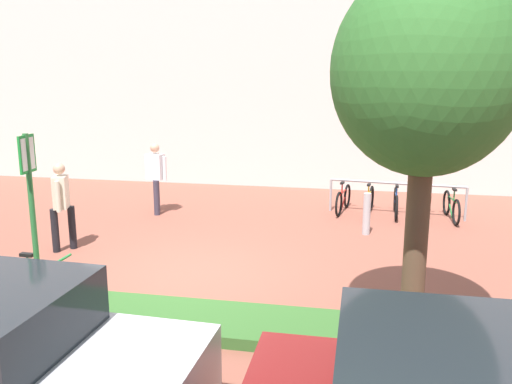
# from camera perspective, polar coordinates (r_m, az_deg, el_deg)

# --- Properties ---
(ground_plane) EXTENTS (60.00, 60.00, 0.00)m
(ground_plane) POSITION_cam_1_polar(r_m,az_deg,el_deg) (9.44, -7.13, -8.77)
(ground_plane) COLOR brown
(building_facade) EXTENTS (28.00, 1.20, 10.00)m
(building_facade) POSITION_cam_1_polar(r_m,az_deg,el_deg) (16.76, 1.44, 18.00)
(building_facade) COLOR silver
(building_facade) RESTS_ON ground
(planter_strip) EXTENTS (7.00, 1.10, 0.16)m
(planter_strip) POSITION_cam_1_polar(r_m,az_deg,el_deg) (7.91, -10.88, -12.67)
(planter_strip) COLOR #336028
(planter_strip) RESTS_ON ground
(tree_sidewalk) EXTENTS (2.18, 2.18, 4.62)m
(tree_sidewalk) POSITION_cam_1_polar(r_m,az_deg,el_deg) (6.54, 17.46, 11.67)
(tree_sidewalk) COLOR brown
(tree_sidewalk) RESTS_ON ground
(parking_sign_post) EXTENTS (0.08, 0.36, 2.59)m
(parking_sign_post) POSITION_cam_1_polar(r_m,az_deg,el_deg) (8.16, -22.46, -0.66)
(parking_sign_post) COLOR #2D7238
(parking_sign_post) RESTS_ON ground
(bike_at_sign) EXTENTS (1.68, 0.42, 0.86)m
(bike_at_sign) POSITION_cam_1_polar(r_m,az_deg,el_deg) (8.61, -21.56, -9.25)
(bike_at_sign) COLOR black
(bike_at_sign) RESTS_ON ground
(bike_rack_cluster) EXTENTS (3.19, 1.80, 0.83)m
(bike_rack_cluster) POSITION_cam_1_polar(r_m,az_deg,el_deg) (13.48, 14.41, -1.01)
(bike_rack_cluster) COLOR #99999E
(bike_rack_cluster) RESTS_ON ground
(bollard_steel) EXTENTS (0.16, 0.16, 0.90)m
(bollard_steel) POSITION_cam_1_polar(r_m,az_deg,el_deg) (11.80, 11.50, -2.26)
(bollard_steel) COLOR #ADADB2
(bollard_steel) RESTS_ON ground
(person_shirt_blue) EXTENTS (0.60, 0.46, 1.72)m
(person_shirt_blue) POSITION_cam_1_polar(r_m,az_deg,el_deg) (13.39, -10.44, 1.89)
(person_shirt_blue) COLOR #383342
(person_shirt_blue) RESTS_ON ground
(person_shirt_white) EXTENTS (0.35, 0.58, 1.72)m
(person_shirt_white) POSITION_cam_1_polar(r_m,az_deg,el_deg) (11.06, -19.67, -0.89)
(person_shirt_white) COLOR black
(person_shirt_white) RESTS_ON ground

